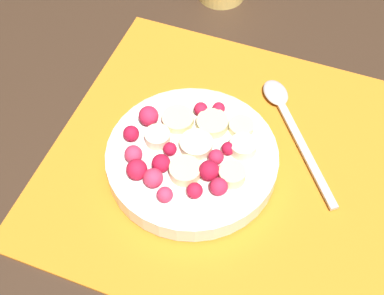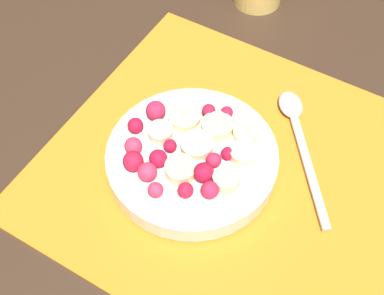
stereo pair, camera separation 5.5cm
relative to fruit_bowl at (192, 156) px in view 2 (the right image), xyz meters
name	(u,v)px [view 2 (the right image)]	position (x,y,z in m)	size (l,w,h in m)	color
ground_plane	(240,174)	(0.05, 0.02, -0.02)	(3.00, 3.00, 0.00)	#382619
placemat	(241,173)	(0.05, 0.02, -0.02)	(0.41, 0.36, 0.01)	orange
fruit_bowl	(192,156)	(0.00, 0.00, 0.00)	(0.18, 0.18, 0.05)	silver
spoon	(297,127)	(0.08, 0.10, -0.01)	(0.13, 0.16, 0.01)	#B2B2B7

